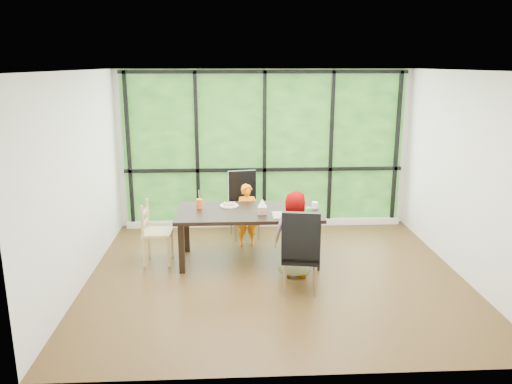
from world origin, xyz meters
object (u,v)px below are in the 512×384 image
chair_interior_leather (301,250)px  plate_near (290,215)px  dining_table (249,236)px  orange_cup (199,204)px  chair_window_leather (245,205)px  green_cup (309,212)px  white_mug (315,205)px  child_older (296,234)px  chair_end_beech (158,232)px  tissue_box (262,210)px  child_toddler (247,215)px  plate_far (229,206)px

chair_interior_leather → plate_near: chair_interior_leather is taller
dining_table → orange_cup: (-0.71, 0.17, 0.44)m
chair_window_leather → green_cup: chair_window_leather is taller
dining_table → green_cup: size_ratio=17.29×
chair_interior_leather → white_mug: bearing=-98.4°
child_older → white_mug: (0.35, 0.65, 0.21)m
chair_window_leather → dining_table: bearing=-98.9°
chair_end_beech → tissue_box: 1.53m
child_toddler → chair_end_beech: bearing=-156.3°
plate_far → green_cup: 1.22m
plate_far → chair_window_leather: bearing=71.9°
chair_interior_leather → chair_end_beech: bearing=-18.7°
plate_near → green_cup: green_cup is taller
chair_end_beech → child_older: bearing=-104.7°
child_toddler → plate_far: (-0.28, -0.36, 0.27)m
chair_end_beech → plate_far: bearing=-74.1°
chair_interior_leather → orange_cup: size_ratio=7.90×
dining_table → white_mug: 1.05m
orange_cup → green_cup: 1.59m
chair_window_leather → chair_interior_leather: same height
chair_interior_leather → child_older: bearing=-80.3°
green_cup → tissue_box: green_cup is taller
child_toddler → white_mug: (0.96, -0.53, 0.30)m
chair_interior_leather → plate_near: size_ratio=4.19×
dining_table → plate_near: 0.73m
plate_near → tissue_box: tissue_box is taller
chair_window_leather → plate_near: 1.41m
orange_cup → white_mug: 1.67m
tissue_box → green_cup: bearing=-12.4°
white_mug → orange_cup: bearing=176.9°
chair_end_beech → plate_near: 1.91m
dining_table → plate_far: (-0.28, 0.25, 0.38)m
chair_end_beech → tissue_box: bearing=-94.1°
chair_interior_leather → child_older: size_ratio=0.93×
child_toddler → plate_near: child_toddler is taller
chair_end_beech → white_mug: bearing=-86.1°
green_cup → tissue_box: bearing=167.6°
chair_window_leather → green_cup: bearing=-67.7°
chair_window_leather → child_older: (0.63, -1.58, 0.04)m
chair_interior_leather → child_toddler: size_ratio=1.09×
child_toddler → tissue_box: child_toddler is taller
chair_window_leather → green_cup: (0.84, -1.30, 0.27)m
chair_window_leather → white_mug: 1.38m
chair_interior_leather → plate_far: size_ratio=3.99×
chair_window_leather → tissue_box: bearing=-90.2°
child_toddler → plate_near: (0.57, -0.86, 0.26)m
child_older → plate_far: 1.22m
orange_cup → green_cup: (1.52, -0.46, -0.01)m
dining_table → plate_near: (0.57, -0.25, 0.38)m
chair_end_beech → child_toddler: 1.44m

